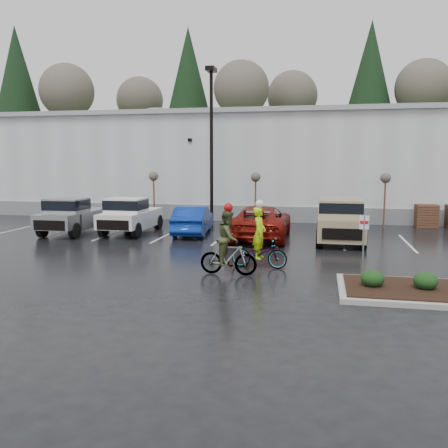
% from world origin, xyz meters
% --- Properties ---
extents(ground, '(120.00, 120.00, 0.00)m').
position_xyz_m(ground, '(0.00, 0.00, 0.00)').
color(ground, black).
rests_on(ground, ground).
extents(warehouse, '(60.50, 15.50, 7.20)m').
position_xyz_m(warehouse, '(0.00, 21.99, 3.65)').
color(warehouse, silver).
rests_on(warehouse, ground).
extents(wooded_ridge, '(80.00, 25.00, 6.00)m').
position_xyz_m(wooded_ridge, '(0.00, 45.00, 3.00)').
color(wooded_ridge, '#1E3E1A').
rests_on(wooded_ridge, ground).
extents(lamppost, '(0.50, 1.00, 9.22)m').
position_xyz_m(lamppost, '(-4.00, 12.00, 5.69)').
color(lamppost, black).
rests_on(lamppost, ground).
extents(sapling_west, '(0.60, 0.60, 3.20)m').
position_xyz_m(sapling_west, '(-8.00, 13.00, 2.73)').
color(sapling_west, '#4A2C1D').
rests_on(sapling_west, ground).
extents(sapling_mid, '(0.60, 0.60, 3.20)m').
position_xyz_m(sapling_mid, '(-1.50, 13.00, 2.73)').
color(sapling_mid, '#4A2C1D').
rests_on(sapling_mid, ground).
extents(sapling_east, '(0.60, 0.60, 3.20)m').
position_xyz_m(sapling_east, '(6.00, 13.00, 2.73)').
color(sapling_east, '#4A2C1D').
rests_on(sapling_east, ground).
extents(pallet_stack_a, '(1.20, 1.20, 1.35)m').
position_xyz_m(pallet_stack_a, '(8.50, 14.00, 0.68)').
color(pallet_stack_a, '#4A2C1D').
rests_on(pallet_stack_a, ground).
extents(shrub_a, '(0.70, 0.70, 0.52)m').
position_xyz_m(shrub_a, '(4.00, -1.00, 0.41)').
color(shrub_a, black).
rests_on(shrub_a, curb_island).
extents(shrub_b, '(0.70, 0.70, 0.52)m').
position_xyz_m(shrub_b, '(5.50, -1.00, 0.41)').
color(shrub_b, black).
rests_on(shrub_b, curb_island).
extents(fire_lane_sign, '(0.30, 0.05, 2.20)m').
position_xyz_m(fire_lane_sign, '(3.80, 0.20, 1.41)').
color(fire_lane_sign, gray).
rests_on(fire_lane_sign, ground).
extents(pickup_silver, '(2.10, 5.20, 1.96)m').
position_xyz_m(pickup_silver, '(-10.59, 7.82, 0.98)').
color(pickup_silver, '#929599').
rests_on(pickup_silver, ground).
extents(pickup_white, '(2.10, 5.20, 1.96)m').
position_xyz_m(pickup_white, '(-7.59, 8.54, 0.98)').
color(pickup_white, silver).
rests_on(pickup_white, ground).
extents(car_blue, '(2.09, 4.76, 1.52)m').
position_xyz_m(car_blue, '(-4.23, 8.62, 0.76)').
color(car_blue, '#0D2F99').
rests_on(car_blue, ground).
extents(car_red, '(2.82, 6.01, 1.66)m').
position_xyz_m(car_red, '(-0.53, 7.96, 0.83)').
color(car_red, maroon).
rests_on(car_red, ground).
extents(suv_tan, '(2.20, 5.10, 2.06)m').
position_xyz_m(suv_tan, '(3.34, 7.84, 1.03)').
color(suv_tan, '#9B8C69').
rests_on(suv_tan, ground).
extents(cyclist_hivis, '(2.11, 0.85, 2.51)m').
position_xyz_m(cyclist_hivis, '(0.24, 1.50, 0.77)').
color(cyclist_hivis, '#3F3F44').
rests_on(cyclist_hivis, ground).
extents(cyclist_olive, '(1.94, 0.93, 2.49)m').
position_xyz_m(cyclist_olive, '(-0.67, 0.22, 0.90)').
color(cyclist_olive, '#3F3F44').
rests_on(cyclist_olive, ground).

